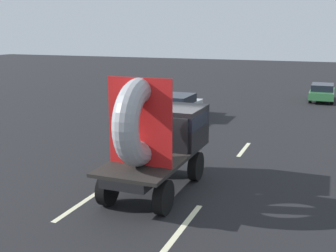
# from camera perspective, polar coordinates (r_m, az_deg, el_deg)

# --- Properties ---
(ground_plane) EXTENTS (120.00, 120.00, 0.00)m
(ground_plane) POSITION_cam_1_polar(r_m,az_deg,el_deg) (13.57, -0.02, -7.96)
(ground_plane) COLOR black
(flatbed_truck) EXTENTS (2.02, 4.61, 3.61)m
(flatbed_truck) POSITION_cam_1_polar(r_m,az_deg,el_deg) (12.75, -1.23, -0.99)
(flatbed_truck) COLOR black
(flatbed_truck) RESTS_ON ground_plane
(distant_sedan) EXTENTS (1.75, 4.09, 1.33)m
(distant_sedan) POSITION_cam_1_polar(r_m,az_deg,el_deg) (23.51, 1.32, 2.80)
(distant_sedan) COLOR black
(distant_sedan) RESTS_ON ground_plane
(lane_dash_left_near) EXTENTS (0.16, 2.84, 0.01)m
(lane_dash_left_near) POSITION_cam_1_polar(r_m,az_deg,el_deg) (12.47, -11.50, -10.14)
(lane_dash_left_near) COLOR beige
(lane_dash_left_near) RESTS_ON ground_plane
(lane_dash_left_far) EXTENTS (0.16, 2.95, 0.01)m
(lane_dash_left_far) POSITION_cam_1_polar(r_m,az_deg,el_deg) (19.16, 1.32, -1.70)
(lane_dash_left_far) COLOR beige
(lane_dash_left_far) RESTS_ON ground_plane
(lane_dash_right_near) EXTENTS (0.16, 2.83, 0.01)m
(lane_dash_right_near) POSITION_cam_1_polar(r_m,az_deg,el_deg) (10.80, 2.06, -13.63)
(lane_dash_right_near) COLOR beige
(lane_dash_right_near) RESTS_ON ground_plane
(lane_dash_right_far) EXTENTS (0.16, 2.20, 0.01)m
(lane_dash_right_far) POSITION_cam_1_polar(r_m,az_deg,el_deg) (17.67, 10.33, -3.17)
(lane_dash_right_far) COLOR beige
(lane_dash_right_far) RESTS_ON ground_plane
(oncoming_car) EXTENTS (1.60, 3.73, 1.22)m
(oncoming_car) POSITION_cam_1_polar(r_m,az_deg,el_deg) (31.23, 20.31, 4.39)
(oncoming_car) COLOR black
(oncoming_car) RESTS_ON ground_plane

